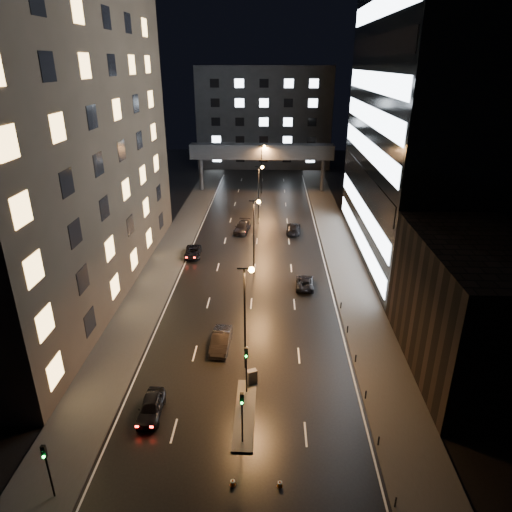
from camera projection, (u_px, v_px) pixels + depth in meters
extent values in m
plane|color=black|center=(257.00, 241.00, 71.26)|extent=(160.00, 160.00, 0.00)
cube|color=#383533|center=(171.00, 252.00, 67.04)|extent=(5.00, 110.00, 0.15)
cube|color=#383533|center=(342.00, 254.00, 66.23)|extent=(5.00, 110.00, 0.15)
cube|color=#2D2319|center=(45.00, 120.00, 49.42)|extent=(15.00, 48.00, 40.00)
cube|color=black|center=(474.00, 309.00, 39.77)|extent=(10.00, 18.00, 12.00)
cube|color=black|center=(452.00, 90.00, 57.93)|extent=(20.00, 36.00, 45.00)
cube|color=#333335|center=(264.00, 117.00, 119.64)|extent=(34.00, 14.00, 25.00)
cube|color=#333335|center=(262.00, 151.00, 95.48)|extent=(30.00, 3.00, 3.00)
cylinder|color=#333335|center=(201.00, 175.00, 97.87)|extent=(0.80, 0.80, 7.00)
cylinder|color=#333335|center=(323.00, 175.00, 97.03)|extent=(0.80, 0.80, 7.00)
cube|color=#383533|center=(245.00, 413.00, 36.30)|extent=(1.60, 8.00, 0.15)
cylinder|color=black|center=(246.00, 375.00, 37.88)|extent=(0.12, 0.12, 3.50)
cube|color=black|center=(246.00, 352.00, 37.02)|extent=(0.28, 0.22, 0.90)
sphere|color=#0CFF33|center=(246.00, 356.00, 37.00)|extent=(0.18, 0.18, 0.18)
cylinder|color=black|center=(242.00, 423.00, 32.83)|extent=(0.12, 0.12, 3.50)
cube|color=black|center=(242.00, 398.00, 31.97)|extent=(0.28, 0.22, 0.90)
sphere|color=#0CFF33|center=(242.00, 403.00, 31.95)|extent=(0.18, 0.18, 0.18)
cylinder|color=black|center=(50.00, 478.00, 28.68)|extent=(0.12, 0.12, 3.50)
cube|color=black|center=(44.00, 452.00, 27.81)|extent=(0.28, 0.22, 0.90)
sphere|color=#0CFF33|center=(44.00, 457.00, 27.79)|extent=(0.18, 0.18, 0.18)
cylinder|color=black|center=(395.00, 503.00, 28.49)|extent=(0.12, 0.12, 0.90)
cylinder|color=black|center=(378.00, 442.00, 33.08)|extent=(0.12, 0.12, 0.90)
cylinder|color=black|center=(366.00, 395.00, 37.68)|extent=(0.12, 0.12, 0.90)
cylinder|color=black|center=(356.00, 359.00, 42.27)|extent=(0.12, 0.12, 0.90)
cylinder|color=black|center=(348.00, 330.00, 46.86)|extent=(0.12, 0.12, 0.90)
cylinder|color=black|center=(341.00, 306.00, 51.46)|extent=(0.12, 0.12, 0.90)
cylinder|color=black|center=(245.00, 320.00, 39.89)|extent=(0.18, 0.18, 10.00)
cylinder|color=black|center=(244.00, 269.00, 37.92)|extent=(1.20, 0.12, 0.12)
sphere|color=#FF9E38|center=(251.00, 270.00, 37.94)|extent=(0.50, 0.50, 0.50)
cylinder|color=black|center=(254.00, 239.00, 58.27)|extent=(0.18, 0.18, 10.00)
cylinder|color=black|center=(254.00, 201.00, 56.30)|extent=(1.20, 0.12, 0.12)
sphere|color=#FF9E38|center=(259.00, 202.00, 56.32)|extent=(0.50, 0.50, 0.50)
cylinder|color=black|center=(259.00, 196.00, 76.65)|extent=(0.18, 0.18, 10.00)
cylinder|color=black|center=(259.00, 167.00, 74.68)|extent=(1.20, 0.12, 0.12)
sphere|color=#FF9E38|center=(262.00, 167.00, 74.70)|extent=(0.50, 0.50, 0.50)
cylinder|color=black|center=(261.00, 170.00, 95.02)|extent=(0.18, 0.18, 10.00)
cylinder|color=black|center=(262.00, 146.00, 93.06)|extent=(1.20, 0.12, 0.12)
sphere|color=#FF9E38|center=(264.00, 146.00, 93.08)|extent=(0.50, 0.50, 0.50)
imported|color=black|center=(151.00, 407.00, 35.99)|extent=(1.83, 4.35, 1.47)
imported|color=black|center=(221.00, 340.00, 44.46)|extent=(1.93, 4.95, 1.61)
imported|color=black|center=(193.00, 252.00, 65.42)|extent=(2.56, 4.96, 1.34)
imported|color=black|center=(242.00, 227.00, 74.83)|extent=(2.87, 5.67, 1.58)
imported|color=black|center=(305.00, 282.00, 56.52)|extent=(2.37, 4.74, 1.29)
imported|color=black|center=(293.00, 228.00, 74.50)|extent=(2.62, 5.51, 1.55)
cube|color=#48484B|center=(252.00, 376.00, 39.41)|extent=(0.98, 0.82, 1.27)
cone|color=#FC610D|center=(233.00, 482.00, 30.14)|extent=(0.51, 0.51, 0.52)
cone|color=orange|center=(280.00, 483.00, 30.05)|extent=(0.39, 0.39, 0.51)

